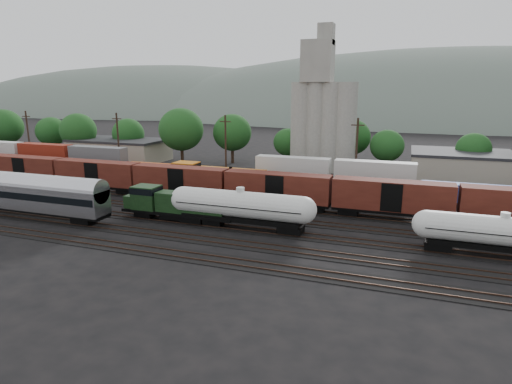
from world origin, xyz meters
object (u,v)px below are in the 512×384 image
(grain_silo, at_px, (322,116))
(passenger_coach, at_px, (24,192))
(orange_locomotive, at_px, (212,178))
(tank_car_a, at_px, (240,206))
(green_locomotive, at_px, (172,203))

(grain_silo, bearing_deg, passenger_coach, -123.33)
(passenger_coach, distance_m, orange_locomotive, 26.79)
(passenger_coach, height_order, grain_silo, grain_silo)
(tank_car_a, bearing_deg, grain_silo, 87.70)
(green_locomotive, height_order, passenger_coach, passenger_coach)
(green_locomotive, xyz_separation_m, passenger_coach, (-19.23, -5.00, 1.12))
(grain_silo, bearing_deg, tank_car_a, -92.30)
(passenger_coach, relative_size, orange_locomotive, 1.34)
(green_locomotive, relative_size, tank_car_a, 0.83)
(tank_car_a, bearing_deg, green_locomotive, 180.00)
(orange_locomotive, height_order, grain_silo, grain_silo)
(passenger_coach, xyz_separation_m, orange_locomotive, (17.80, 20.00, -0.81))
(tank_car_a, xyz_separation_m, passenger_coach, (-28.60, -5.00, 0.59))
(passenger_coach, bearing_deg, green_locomotive, 14.58)
(green_locomotive, xyz_separation_m, grain_silo, (11.02, 41.00, 8.90))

